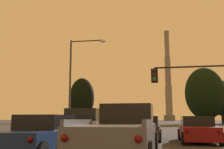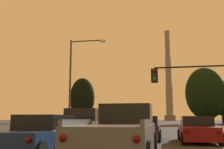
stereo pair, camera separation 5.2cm
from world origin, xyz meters
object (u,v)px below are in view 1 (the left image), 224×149
sedan_right_lane_front (197,130)px  smokestack (168,85)px  hatchback_center_lane_front (145,129)px  street_lamp (76,74)px  pickup_truck_center_lane_second (122,133)px  sedan_left_lane_second (43,135)px  traffic_light_overhead_right (205,80)px  suv_left_lane_front (85,125)px

sedan_right_lane_front → smokestack: (5.34, 162.98, 23.38)m
hatchback_center_lane_front → street_lamp: (-7.32, 8.70, 5.07)m
pickup_truck_center_lane_second → hatchback_center_lane_front: bearing=88.5°
sedan_left_lane_second → smokestack: 170.99m
pickup_truck_center_lane_second → sedan_right_lane_front: size_ratio=1.17×
street_lamp → traffic_light_overhead_right: bearing=-13.9°
hatchback_center_lane_front → sedan_left_lane_second: bearing=-116.0°
pickup_truck_center_lane_second → traffic_light_overhead_right: size_ratio=0.81×
sedan_left_lane_second → smokestack: (11.78, 168.98, 23.38)m
hatchback_center_lane_front → traffic_light_overhead_right: size_ratio=0.61×
sedan_left_lane_second → hatchback_center_lane_front: hatchback_center_lane_front is taller
street_lamp → sedan_left_lane_second: bearing=-76.3°
traffic_light_overhead_right → pickup_truck_center_lane_second: bearing=-110.4°
traffic_light_overhead_right → smokestack: 157.61m
pickup_truck_center_lane_second → traffic_light_overhead_right: traffic_light_overhead_right is taller
hatchback_center_lane_front → street_lamp: street_lamp is taller
suv_left_lane_front → street_lamp: bearing=108.9°
hatchback_center_lane_front → street_lamp: 12.45m
sedan_left_lane_second → suv_left_lane_front: size_ratio=0.95×
pickup_truck_center_lane_second → smokestack: bearing=88.4°
suv_left_lane_front → traffic_light_overhead_right: size_ratio=0.73×
suv_left_lane_front → traffic_light_overhead_right: traffic_light_overhead_right is taller
hatchback_center_lane_front → pickup_truck_center_lane_second: 7.74m
hatchback_center_lane_front → pickup_truck_center_lane_second: bearing=-91.9°
suv_left_lane_front → street_lamp: street_lamp is taller
pickup_truck_center_lane_second → smokestack: smokestack is taller
sedan_left_lane_second → hatchback_center_lane_front: (3.52, 6.90, -0.00)m
traffic_light_overhead_right → street_lamp: size_ratio=0.73×
sedan_right_lane_front → traffic_light_overhead_right: size_ratio=0.70×
sedan_right_lane_front → suv_left_lane_front: bearing=-175.6°
smokestack → hatchback_center_lane_front: bearing=-92.9°
suv_left_lane_front → sedan_left_lane_second: bearing=-92.5°
suv_left_lane_front → street_lamp: size_ratio=0.53×
suv_left_lane_front → street_lamp: (-3.84, 9.92, 4.83)m
suv_left_lane_front → smokestack: size_ratio=0.08×
sedan_left_lane_second → suv_left_lane_front: bearing=90.7°
pickup_truck_center_lane_second → street_lamp: bearing=114.2°
suv_left_lane_front → traffic_light_overhead_right: (8.12, 6.97, 3.49)m
suv_left_lane_front → hatchback_center_lane_front: bearing=17.1°
street_lamp → smokestack: smokestack is taller
sedan_left_lane_second → smokestack: size_ratio=0.08×
suv_left_lane_front → smokestack: 165.35m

